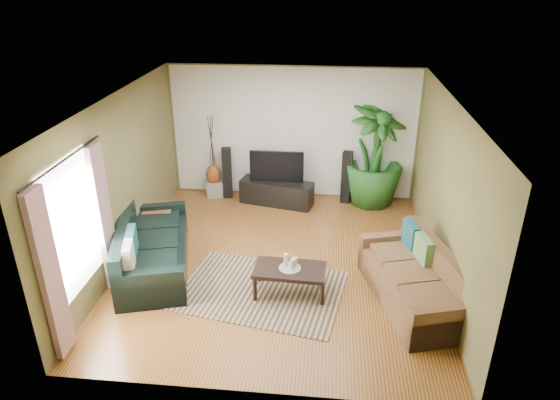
# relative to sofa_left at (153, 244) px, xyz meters

# --- Properties ---
(floor) EXTENTS (5.50, 5.50, 0.00)m
(floor) POSITION_rel_sofa_left_xyz_m (1.97, 0.30, -0.42)
(floor) COLOR #9E5C28
(floor) RESTS_ON ground
(ceiling) EXTENTS (5.50, 5.50, 0.00)m
(ceiling) POSITION_rel_sofa_left_xyz_m (1.97, 0.30, 2.28)
(ceiling) COLOR white
(ceiling) RESTS_ON ground
(wall_back) EXTENTS (5.00, 0.00, 5.00)m
(wall_back) POSITION_rel_sofa_left_xyz_m (1.97, 3.05, 0.93)
(wall_back) COLOR olive
(wall_back) RESTS_ON ground
(wall_front) EXTENTS (5.00, 0.00, 5.00)m
(wall_front) POSITION_rel_sofa_left_xyz_m (1.97, -2.45, 0.93)
(wall_front) COLOR olive
(wall_front) RESTS_ON ground
(wall_left) EXTENTS (0.00, 5.50, 5.50)m
(wall_left) POSITION_rel_sofa_left_xyz_m (-0.53, 0.30, 0.92)
(wall_left) COLOR olive
(wall_left) RESTS_ON ground
(wall_right) EXTENTS (0.00, 5.50, 5.50)m
(wall_right) POSITION_rel_sofa_left_xyz_m (4.47, 0.30, 0.92)
(wall_right) COLOR olive
(wall_right) RESTS_ON ground
(backwall_panel) EXTENTS (4.90, 0.00, 4.90)m
(backwall_panel) POSITION_rel_sofa_left_xyz_m (1.97, 3.04, 0.93)
(backwall_panel) COLOR white
(backwall_panel) RESTS_ON ground
(window_pane) EXTENTS (0.00, 1.80, 1.80)m
(window_pane) POSITION_rel_sofa_left_xyz_m (-0.51, -1.30, 0.97)
(window_pane) COLOR white
(window_pane) RESTS_ON ground
(curtain_near) EXTENTS (0.08, 0.35, 2.20)m
(curtain_near) POSITION_rel_sofa_left_xyz_m (-0.46, -2.05, 0.72)
(curtain_near) COLOR gray
(curtain_near) RESTS_ON ground
(curtain_far) EXTENTS (0.08, 0.35, 2.20)m
(curtain_far) POSITION_rel_sofa_left_xyz_m (-0.46, -0.55, 0.72)
(curtain_far) COLOR gray
(curtain_far) RESTS_ON ground
(curtain_rod) EXTENTS (0.03, 1.90, 0.03)m
(curtain_rod) POSITION_rel_sofa_left_xyz_m (-0.46, -1.30, 1.87)
(curtain_rod) COLOR black
(curtain_rod) RESTS_ON ground
(sofa_left) EXTENTS (1.58, 2.51, 0.85)m
(sofa_left) POSITION_rel_sofa_left_xyz_m (0.00, 0.00, 0.00)
(sofa_left) COLOR black
(sofa_left) RESTS_ON floor
(sofa_right) EXTENTS (1.46, 2.23, 0.85)m
(sofa_right) POSITION_rel_sofa_left_xyz_m (3.98, -0.52, 0.00)
(sofa_right) COLOR brown
(sofa_right) RESTS_ON floor
(area_rug) EXTENTS (2.63, 2.08, 0.01)m
(area_rug) POSITION_rel_sofa_left_xyz_m (1.79, -0.49, -0.42)
(area_rug) COLOR #9E7E5D
(area_rug) RESTS_ON floor
(coffee_table) EXTENTS (1.07, 0.62, 0.43)m
(coffee_table) POSITION_rel_sofa_left_xyz_m (2.22, -0.50, -0.21)
(coffee_table) COLOR black
(coffee_table) RESTS_ON floor
(candle_tray) EXTENTS (0.32, 0.32, 0.01)m
(candle_tray) POSITION_rel_sofa_left_xyz_m (2.22, -0.50, 0.01)
(candle_tray) COLOR #969590
(candle_tray) RESTS_ON coffee_table
(candle_tall) EXTENTS (0.07, 0.07, 0.21)m
(candle_tall) POSITION_rel_sofa_left_xyz_m (2.16, -0.47, 0.12)
(candle_tall) COLOR beige
(candle_tall) RESTS_ON candle_tray
(candle_mid) EXTENTS (0.07, 0.07, 0.16)m
(candle_mid) POSITION_rel_sofa_left_xyz_m (2.26, -0.54, 0.10)
(candle_mid) COLOR beige
(candle_mid) RESTS_ON candle_tray
(candle_short) EXTENTS (0.07, 0.07, 0.13)m
(candle_short) POSITION_rel_sofa_left_xyz_m (2.29, -0.44, 0.08)
(candle_short) COLOR beige
(candle_short) RESTS_ON candle_tray
(tv_stand) EXTENTS (1.53, 0.76, 0.49)m
(tv_stand) POSITION_rel_sofa_left_xyz_m (1.69, 2.55, -0.18)
(tv_stand) COLOR black
(tv_stand) RESTS_ON floor
(television) EXTENTS (1.08, 0.06, 0.64)m
(television) POSITION_rel_sofa_left_xyz_m (1.69, 2.57, 0.38)
(television) COLOR black
(television) RESTS_ON tv_stand
(speaker_left) EXTENTS (0.23, 0.24, 1.07)m
(speaker_left) POSITION_rel_sofa_left_xyz_m (0.63, 2.80, 0.11)
(speaker_left) COLOR black
(speaker_left) RESTS_ON floor
(speaker_right) EXTENTS (0.23, 0.24, 1.08)m
(speaker_right) POSITION_rel_sofa_left_xyz_m (3.09, 2.80, 0.11)
(speaker_right) COLOR black
(speaker_right) RESTS_ON floor
(potted_plant) EXTENTS (1.62, 1.62, 2.07)m
(potted_plant) POSITION_rel_sofa_left_xyz_m (3.61, 2.80, 0.61)
(potted_plant) COLOR #1F551C
(potted_plant) RESTS_ON floor
(plant_pot) EXTENTS (0.38, 0.38, 0.30)m
(plant_pot) POSITION_rel_sofa_left_xyz_m (3.61, 2.80, -0.28)
(plant_pot) COLOR black
(plant_pot) RESTS_ON floor
(pedestal) EXTENTS (0.41, 0.41, 0.33)m
(pedestal) POSITION_rel_sofa_left_xyz_m (0.34, 2.80, -0.26)
(pedestal) COLOR gray
(pedestal) RESTS_ON floor
(vase) EXTENTS (0.31, 0.31, 0.43)m
(vase) POSITION_rel_sofa_left_xyz_m (0.34, 2.80, 0.06)
(vase) COLOR brown
(vase) RESTS_ON pedestal
(side_table) EXTENTS (0.58, 0.58, 0.53)m
(side_table) POSITION_rel_sofa_left_xyz_m (-0.28, 1.08, -0.16)
(side_table) COLOR brown
(side_table) RESTS_ON floor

